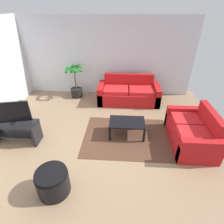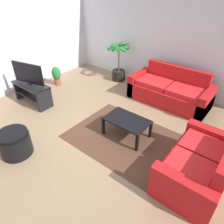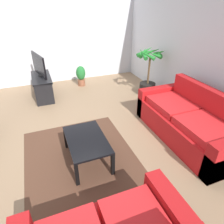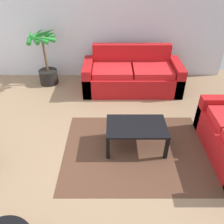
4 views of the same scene
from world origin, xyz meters
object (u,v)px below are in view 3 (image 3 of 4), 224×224
(tv, at_px, (39,65))
(potted_plant_small, at_px, (81,75))
(tv_stand, at_px, (42,84))
(coffee_table, at_px, (87,142))
(potted_palm, at_px, (148,76))
(couch_main, at_px, (188,122))

(tv, bearing_deg, potted_plant_small, 109.75)
(tv_stand, height_order, coffee_table, tv_stand)
(potted_plant_small, bearing_deg, tv_stand, -70.26)
(tv, bearing_deg, tv_stand, -76.87)
(coffee_table, relative_size, potted_palm, 0.73)
(tv, bearing_deg, couch_main, 39.56)
(potted_palm, relative_size, potted_plant_small, 2.12)
(coffee_table, bearing_deg, potted_palm, 130.68)
(potted_plant_small, bearing_deg, potted_palm, 49.13)
(tv, relative_size, coffee_table, 1.00)
(coffee_table, distance_m, potted_palm, 2.81)
(tv_stand, relative_size, potted_plant_small, 1.91)
(tv, bearing_deg, potted_palm, 71.08)
(tv_stand, distance_m, potted_palm, 2.72)
(tv, xyz_separation_m, coffee_table, (2.71, 0.43, -0.48))
(tv_stand, bearing_deg, couch_main, 39.60)
(potted_palm, bearing_deg, potted_plant_small, -130.87)
(coffee_table, distance_m, potted_plant_small, 3.17)
(potted_plant_small, bearing_deg, tv, -70.25)
(couch_main, relative_size, tv_stand, 1.88)
(couch_main, xyz_separation_m, coffee_table, (-0.07, -1.86, 0.05))
(tv, height_order, coffee_table, tv)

